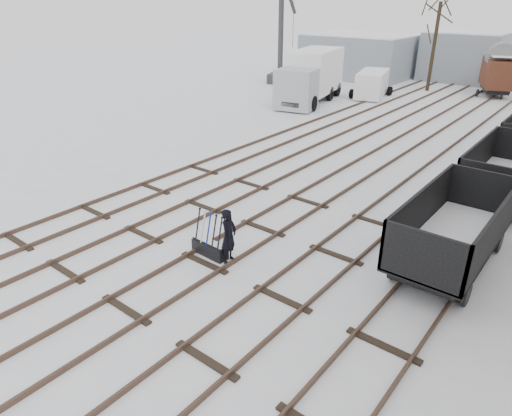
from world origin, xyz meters
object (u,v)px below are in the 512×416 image
Objects in this scene: lorry at (311,76)px; crane at (282,54)px; box_van_wagon at (498,72)px; panel_van at (372,84)px; ground_frame at (210,247)px; freight_wagon_a at (452,240)px; worker at (229,236)px.

lorry is 8.88m from crane.
box_van_wagon reaches higher than panel_van.
lorry reaches higher than box_van_wagon.
ground_frame is 0.15× the size of crane.
freight_wagon_a is at bearing -75.28° from panel_van.
lorry is (-10.64, -11.86, 0.08)m from box_van_wagon.
crane is at bearing 158.97° from panel_van.
ground_frame is at bearing 84.00° from worker.
crane is (-17.51, 27.26, 1.72)m from worker.
ground_frame is at bearing -77.66° from crane.
panel_van is (2.89, 4.85, -0.91)m from lorry.
crane reaches higher than ground_frame.
lorry reaches higher than freight_wagon_a.
ground_frame is 0.82× the size of worker.
worker is 0.18× the size of crane.
ground_frame is at bearing -113.27° from box_van_wagon.
freight_wagon_a is 0.57× the size of crane.
freight_wagon_a reaches higher than panel_van.
box_van_wagon is 15.93m from lorry.
freight_wagon_a is 0.64× the size of lorry.
freight_wagon_a is (5.49, 4.12, -0.02)m from worker.
crane reaches higher than lorry.
freight_wagon_a is 29.86m from box_van_wagon.
ground_frame is 32.17m from crane.
box_van_wagon is at bearing 0.37° from crane.
worker reaches higher than ground_frame.
crane is (-17.43, -6.18, 0.72)m from box_van_wagon.
lorry is (-10.72, 21.57, 1.08)m from worker.
panel_van is at bearing -24.07° from crane.
box_van_wagon is 0.95× the size of panel_van.
ground_frame is 0.29× the size of panel_van.
worker is at bearing 9.83° from ground_frame.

